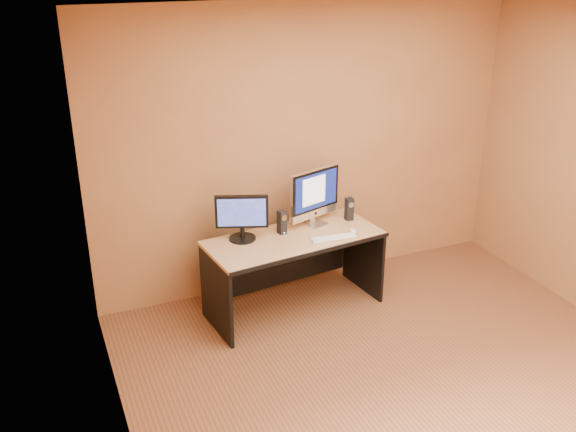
% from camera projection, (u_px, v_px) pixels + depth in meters
% --- Properties ---
extents(floor, '(4.00, 4.00, 0.00)m').
position_uv_depth(floor, '(420.00, 396.00, 4.63)').
color(floor, brown).
rests_on(floor, ground).
extents(walls, '(4.00, 4.00, 2.60)m').
position_uv_depth(walls, '(436.00, 232.00, 4.12)').
color(walls, olive).
rests_on(walls, ground).
extents(ceiling, '(4.00, 4.00, 0.00)m').
position_uv_depth(ceiling, '(457.00, 22.00, 3.61)').
color(ceiling, white).
rests_on(ceiling, walls).
extents(desk, '(1.58, 0.83, 0.70)m').
position_uv_depth(desk, '(294.00, 273.00, 5.61)').
color(desk, tan).
rests_on(desk, ground).
extents(imac, '(0.57, 0.35, 0.52)m').
position_uv_depth(imac, '(317.00, 198.00, 5.62)').
color(imac, silver).
rests_on(imac, desk).
extents(second_monitor, '(0.50, 0.37, 0.40)m').
position_uv_depth(second_monitor, '(242.00, 218.00, 5.36)').
color(second_monitor, black).
rests_on(second_monitor, desk).
extents(speaker_left, '(0.08, 0.08, 0.21)m').
position_uv_depth(speaker_left, '(282.00, 222.00, 5.51)').
color(speaker_left, black).
rests_on(speaker_left, desk).
extents(speaker_right, '(0.06, 0.07, 0.21)m').
position_uv_depth(speaker_right, '(349.00, 209.00, 5.78)').
color(speaker_right, black).
rests_on(speaker_right, desk).
extents(keyboard, '(0.41, 0.15, 0.02)m').
position_uv_depth(keyboard, '(334.00, 238.00, 5.44)').
color(keyboard, silver).
rests_on(keyboard, desk).
extents(mouse, '(0.06, 0.10, 0.03)m').
position_uv_depth(mouse, '(353.00, 231.00, 5.55)').
color(mouse, silver).
rests_on(mouse, desk).
extents(cable_a, '(0.08, 0.20, 0.01)m').
position_uv_depth(cable_a, '(311.00, 221.00, 5.77)').
color(cable_a, black).
rests_on(cable_a, desk).
extents(cable_b, '(0.03, 0.17, 0.01)m').
position_uv_depth(cable_b, '(305.00, 220.00, 5.80)').
color(cable_b, black).
rests_on(cable_b, desk).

